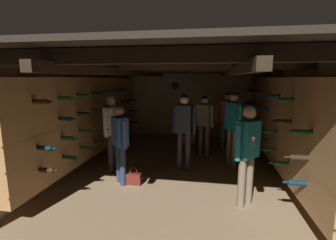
{
  "coord_description": "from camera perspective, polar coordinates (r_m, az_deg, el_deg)",
  "views": [
    {
      "loc": [
        0.62,
        -5.19,
        2.04
      ],
      "look_at": [
        -0.25,
        -0.06,
        1.13
      ],
      "focal_mm": 25.67,
      "sensor_mm": 36.0,
      "label": 1
    }
  ],
  "objects": [
    {
      "name": "wine_crate_stack",
      "position": [
        7.63,
        4.6,
        -3.23
      ],
      "size": [
        0.52,
        0.35,
        0.6
      ],
      "color": "#A37547",
      "rests_on": "ground_plane"
    },
    {
      "name": "person_guest_near_left",
      "position": [
        4.67,
        -11.35,
        -4.13
      ],
      "size": [
        0.44,
        0.42,
        1.54
      ],
      "color": "#232D4C",
      "rests_on": "ground_plane"
    },
    {
      "name": "ground_plane",
      "position": [
        5.61,
        2.67,
        -11.37
      ],
      "size": [
        8.4,
        8.4,
        0.0
      ],
      "primitive_type": "plane",
      "color": "#8C7051"
    },
    {
      "name": "display_bottle",
      "position": [
        7.58,
        4.58,
        0.03
      ],
      "size": [
        0.08,
        0.08,
        0.35
      ],
      "color": "#194723",
      "rests_on": "wine_crate_stack"
    },
    {
      "name": "handbag",
      "position": [
        4.82,
        -8.12,
        -13.61
      ],
      "size": [
        0.28,
        0.12,
        0.35
      ],
      "color": "#591E19",
      "rests_on": "ground_plane"
    },
    {
      "name": "person_host_center",
      "position": [
        5.27,
        3.86,
        -1.06
      ],
      "size": [
        0.53,
        0.28,
        1.7
      ],
      "color": "#2D2D33",
      "rests_on": "ground_plane"
    },
    {
      "name": "person_guest_mid_left",
      "position": [
        5.38,
        -13.18,
        -1.4
      ],
      "size": [
        0.27,
        0.53,
        1.66
      ],
      "color": "#2D2D33",
      "rests_on": "ground_plane"
    },
    {
      "name": "person_guest_mid_right",
      "position": [
        5.67,
        15.2,
        -0.3
      ],
      "size": [
        0.44,
        0.46,
        1.74
      ],
      "color": "brown",
      "rests_on": "ground_plane"
    },
    {
      "name": "person_guest_near_right",
      "position": [
        3.97,
        18.36,
        -6.0
      ],
      "size": [
        0.41,
        0.45,
        1.63
      ],
      "color": "brown",
      "rests_on": "ground_plane"
    },
    {
      "name": "room_shell",
      "position": [
        5.53,
        3.11,
        3.44
      ],
      "size": [
        4.72,
        6.52,
        2.41
      ],
      "color": "tan",
      "rests_on": "ground_plane"
    },
    {
      "name": "person_guest_rear_center",
      "position": [
        6.39,
        8.61,
        0.05
      ],
      "size": [
        0.48,
        0.36,
        1.59
      ],
      "color": "brown",
      "rests_on": "ground_plane"
    },
    {
      "name": "person_guest_far_right",
      "position": [
        6.96,
        13.85,
        1.07
      ],
      "size": [
        0.53,
        0.33,
        1.65
      ],
      "color": "#4C473D",
      "rests_on": "ground_plane"
    }
  ]
}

